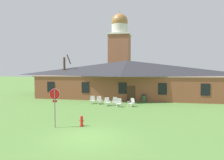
{
  "coord_description": "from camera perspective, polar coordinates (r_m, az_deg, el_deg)",
  "views": [
    {
      "loc": [
        3.92,
        -12.19,
        4.26
      ],
      "look_at": [
        -0.25,
        9.09,
        3.16
      ],
      "focal_mm": 33.2,
      "sensor_mm": 36.0,
      "label": 1
    }
  ],
  "objects": [
    {
      "name": "lawn_chair_middle",
      "position": [
        24.74,
        0.82,
        -5.83
      ],
      "size": [
        0.67,
        0.7,
        0.96
      ],
      "color": "silver",
      "rests_on": "ground"
    },
    {
      "name": "lawn_chair_right_end",
      "position": [
        23.74,
        1.88,
        -6.2
      ],
      "size": [
        0.66,
        0.69,
        0.96
      ],
      "color": "silver",
      "rests_on": "ground"
    },
    {
      "name": "fire_hydrant",
      "position": [
        16.03,
        -8.36,
        -11.13
      ],
      "size": [
        0.36,
        0.28,
        0.79
      ],
      "color": "red",
      "rests_on": "ground"
    },
    {
      "name": "stop_sign",
      "position": [
        15.74,
        -15.5,
        -5.29
      ],
      "size": [
        0.8,
        0.14,
        2.87
      ],
      "color": "slate",
      "rests_on": "ground"
    },
    {
      "name": "dome_tower",
      "position": [
        49.9,
        2.11,
        7.64
      ],
      "size": [
        5.18,
        5.18,
        18.39
      ],
      "color": "#93563D",
      "rests_on": "ground"
    },
    {
      "name": "lawn_chair_by_porch",
      "position": [
        26.01,
        -5.38,
        -5.41
      ],
      "size": [
        0.75,
        0.8,
        0.96
      ],
      "color": "white",
      "rests_on": "ground"
    },
    {
      "name": "lawn_chair_left_end",
      "position": [
        24.43,
        -1.34,
        -5.94
      ],
      "size": [
        0.81,
        0.85,
        0.96
      ],
      "color": "white",
      "rests_on": "ground"
    },
    {
      "name": "lawn_chair_near_door",
      "position": [
        25.67,
        -3.55,
        -5.52
      ],
      "size": [
        0.78,
        0.83,
        0.96
      ],
      "color": "silver",
      "rests_on": "ground"
    },
    {
      "name": "trash_bin",
      "position": [
        27.36,
        8.77,
        -5.03
      ],
      "size": [
        0.56,
        0.56,
        0.98
      ],
      "color": "#335638",
      "rests_on": "ground"
    },
    {
      "name": "ground_plane",
      "position": [
        13.49,
        -6.64,
        -15.5
      ],
      "size": [
        200.0,
        200.0,
        0.0
      ],
      "primitive_type": "plane",
      "color": "#517A38"
    },
    {
      "name": "lawn_chair_far_side",
      "position": [
        24.04,
        5.45,
        -6.1
      ],
      "size": [
        0.85,
        0.87,
        0.96
      ],
      "color": "silver",
      "rests_on": "ground"
    },
    {
      "name": "brick_building",
      "position": [
        32.64,
        4.19,
        0.51
      ],
      "size": [
        27.03,
        10.4,
        5.68
      ],
      "color": "brown",
      "rests_on": "ground"
    },
    {
      "name": "bare_tree_beside_building",
      "position": [
        34.56,
        -12.91,
        1.29
      ],
      "size": [
        1.44,
        1.66,
        6.71
      ],
      "color": "brown",
      "rests_on": "ground"
    }
  ]
}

